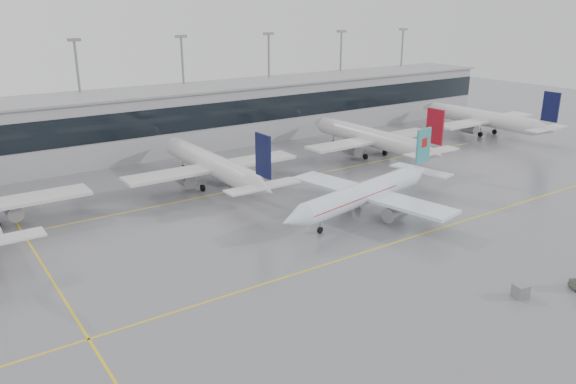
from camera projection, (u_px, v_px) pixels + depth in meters
ground at (345, 258)px, 66.48m from camera, size 320.00×320.00×0.00m
taxi_line_main at (345, 258)px, 66.47m from camera, size 120.00×0.25×0.01m
taxi_line_north at (224, 192)px, 89.93m from camera, size 120.00×0.25×0.01m
taxi_line_cross at (50, 276)px, 62.07m from camera, size 0.25×60.00×0.01m
terminal at (148, 123)px, 113.06m from camera, size 180.00×15.00×12.00m
terminal_glass at (162, 122)px, 106.69m from camera, size 180.00×0.20×5.00m
terminal_roof at (145, 92)px, 111.11m from camera, size 182.00×16.00×0.40m
light_masts at (134, 83)px, 115.44m from camera, size 156.40×1.00×22.60m
air_canada_jet at (369, 192)px, 79.79m from camera, size 33.70×26.60×10.33m
parked_jet_c at (213, 165)px, 91.65m from camera, size 29.64×36.96×11.72m
parked_jet_d at (372, 138)px, 110.46m from camera, size 29.64×36.96×11.72m
parked_jet_e at (485, 119)px, 129.28m from camera, size 29.64×36.96×11.72m
gse_unit at (521, 291)px, 57.36m from camera, size 1.63×1.56×1.39m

